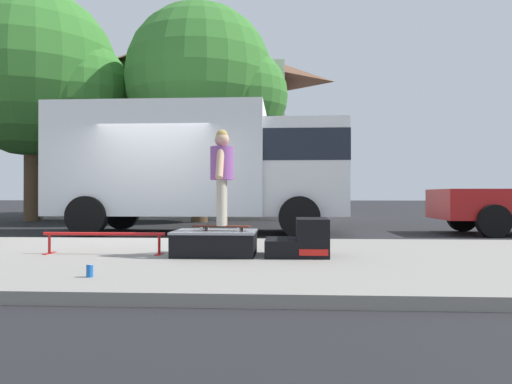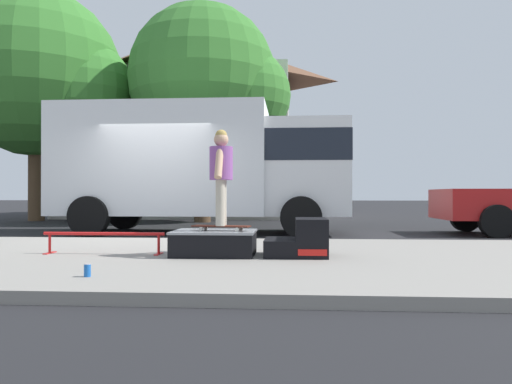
# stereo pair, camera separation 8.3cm
# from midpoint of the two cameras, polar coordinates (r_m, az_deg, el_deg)

# --- Properties ---
(ground_plane) EXTENTS (140.00, 140.00, 0.00)m
(ground_plane) POSITION_cam_midpoint_polar(r_m,az_deg,el_deg) (9.91, -13.26, -5.69)
(ground_plane) COLOR black
(sidewalk_slab) EXTENTS (50.00, 5.00, 0.12)m
(sidewalk_slab) POSITION_cam_midpoint_polar(r_m,az_deg,el_deg) (7.11, -20.54, -7.32)
(sidewalk_slab) COLOR gray
(sidewalk_slab) RESTS_ON ground
(skate_box) EXTENTS (1.09, 0.82, 0.33)m
(skate_box) POSITION_cam_midpoint_polar(r_m,az_deg,el_deg) (6.52, -4.55, -5.88)
(skate_box) COLOR black
(skate_box) RESTS_ON sidewalk_slab
(kicker_ramp) EXTENTS (0.82, 0.75, 0.50)m
(kicker_ramp) POSITION_cam_midpoint_polar(r_m,az_deg,el_deg) (6.45, 5.76, -5.69)
(kicker_ramp) COLOR black
(kicker_ramp) RESTS_ON sidewalk_slab
(grind_rail) EXTENTS (1.69, 0.28, 0.30)m
(grind_rail) POSITION_cam_midpoint_polar(r_m,az_deg,el_deg) (6.95, -17.17, -5.10)
(grind_rail) COLOR red
(grind_rail) RESTS_ON sidewalk_slab
(skateboard) EXTENTS (0.80, 0.33, 0.07)m
(skateboard) POSITION_cam_midpoint_polar(r_m,az_deg,el_deg) (6.49, -3.76, -4.07)
(skateboard) COLOR #4C1E14
(skateboard) RESTS_ON skate_box
(skater_kid) EXTENTS (0.31, 0.66, 1.28)m
(skater_kid) POSITION_cam_midpoint_polar(r_m,az_deg,el_deg) (6.48, -3.76, 2.71)
(skater_kid) COLOR #B7AD99
(skater_kid) RESTS_ON skateboard
(soda_can) EXTENTS (0.07, 0.07, 0.13)m
(soda_can) POSITION_cam_midpoint_polar(r_m,az_deg,el_deg) (5.09, -18.80, -8.73)
(soda_can) COLOR #1959B2
(soda_can) RESTS_ON sidewalk_slab
(box_truck) EXTENTS (6.91, 2.63, 3.05)m
(box_truck) POSITION_cam_midpoint_polar(r_m,az_deg,el_deg) (11.82, -5.96, 3.42)
(box_truck) COLOR white
(box_truck) RESTS_ON ground
(street_tree_main) EXTENTS (5.48, 4.98, 7.39)m
(street_tree_main) POSITION_cam_midpoint_polar(r_m,az_deg,el_deg) (16.87, -5.16, 12.74)
(street_tree_main) COLOR brown
(street_tree_main) RESTS_ON ground
(street_tree_neighbour) EXTENTS (6.51, 5.92, 8.22)m
(street_tree_neighbour) POSITION_cam_midpoint_polar(r_m,az_deg,el_deg) (19.24, -23.37, 12.19)
(street_tree_neighbour) COLOR brown
(street_tree_neighbour) RESTS_ON ground
(house_behind) EXTENTS (9.54, 8.23, 8.40)m
(house_behind) POSITION_cam_midpoint_polar(r_m,az_deg,el_deg) (22.44, -7.76, 8.17)
(house_behind) COLOR silver
(house_behind) RESTS_ON ground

